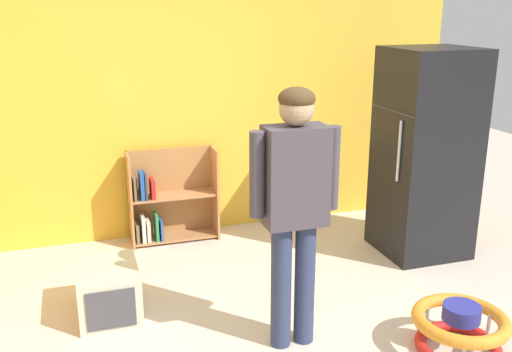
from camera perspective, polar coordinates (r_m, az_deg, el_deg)
back_wall at (r=5.36m, az=-6.55°, el=8.36°), size 5.20×0.06×2.70m
refrigerator at (r=5.13m, az=16.43°, el=2.16°), size 0.73×0.68×1.78m
bookshelf at (r=5.37m, az=-8.82°, el=-2.53°), size 0.80×0.28×0.85m
standing_person at (r=3.48m, az=3.86°, el=-2.03°), size 0.57×0.22×1.66m
baby_walker at (r=3.95m, az=19.54°, el=-14.06°), size 0.60×0.60×0.32m
pet_carrier at (r=4.25m, az=-14.42°, el=-10.96°), size 0.42×0.55×0.36m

